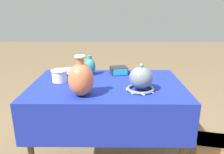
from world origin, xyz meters
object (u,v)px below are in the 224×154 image
at_px(bowl_shallow_porcelain, 69,71).
at_px(jar_round_teal, 90,66).
at_px(cup_wide_ivory, 60,75).
at_px(mosaic_tile_box, 119,70).
at_px(vase_tall_bulbous, 81,79).
at_px(wooden_crate, 212,150).
at_px(vase_dome_bell, 141,79).

bearing_deg(bowl_shallow_porcelain, jar_round_teal, 1.42).
height_order(cup_wide_ivory, bowl_shallow_porcelain, cup_wide_ivory).
bearing_deg(bowl_shallow_porcelain, mosaic_tile_box, 3.76).
height_order(vase_tall_bulbous, wooden_crate, vase_tall_bulbous).
relative_size(mosaic_tile_box, jar_round_teal, 0.96).
height_order(vase_tall_bulbous, vase_dome_bell, vase_tall_bulbous).
xyz_separation_m(vase_tall_bulbous, wooden_crate, (1.06, 0.24, -0.71)).
height_order(vase_dome_bell, mosaic_tile_box, vase_dome_bell).
distance_m(cup_wide_ivory, bowl_shallow_porcelain, 0.18).
bearing_deg(mosaic_tile_box, jar_round_teal, 172.70).
height_order(vase_tall_bulbous, bowl_shallow_porcelain, vase_tall_bulbous).
distance_m(cup_wide_ivory, wooden_crate, 1.43).
bearing_deg(jar_round_teal, mosaic_tile_box, 5.45).
distance_m(jar_round_teal, bowl_shallow_porcelain, 0.19).
bearing_deg(mosaic_tile_box, wooden_crate, -30.91).
distance_m(mosaic_tile_box, jar_round_teal, 0.26).
distance_m(mosaic_tile_box, wooden_crate, 1.05).
bearing_deg(wooden_crate, cup_wide_ivory, -170.79).
bearing_deg(jar_round_teal, wooden_crate, -12.76).
xyz_separation_m(vase_tall_bulbous, vase_dome_bell, (0.40, 0.10, -0.03)).
distance_m(bowl_shallow_porcelain, wooden_crate, 1.40).
xyz_separation_m(vase_tall_bulbous, jar_round_teal, (0.01, 0.48, -0.04)).
relative_size(vase_dome_bell, mosaic_tile_box, 1.27).
bearing_deg(bowl_shallow_porcelain, vase_tall_bulbous, -69.60).
relative_size(cup_wide_ivory, bowl_shallow_porcelain, 0.81).
relative_size(vase_tall_bulbous, mosaic_tile_box, 1.68).
bearing_deg(mosaic_tile_box, vase_dome_bell, -82.85).
bearing_deg(wooden_crate, mosaic_tile_box, 173.50).
bearing_deg(bowl_shallow_porcelain, wooden_crate, -10.72).
distance_m(vase_dome_bell, wooden_crate, 0.95).
distance_m(vase_tall_bulbous, mosaic_tile_box, 0.57).
relative_size(jar_round_teal, bowl_shallow_porcelain, 1.07).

